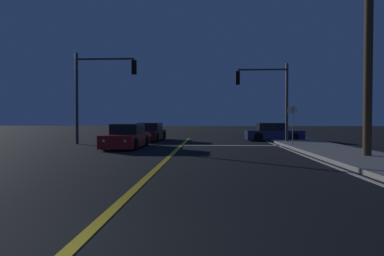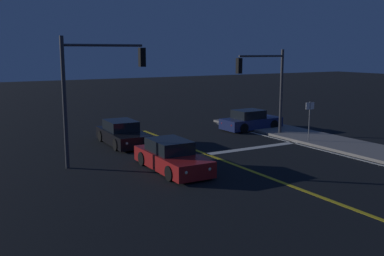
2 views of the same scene
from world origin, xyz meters
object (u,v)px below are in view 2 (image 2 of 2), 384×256
(traffic_signal_far_left, at_px, (95,80))
(car_side_waiting_black, at_px, (122,134))
(traffic_signal_near_right, at_px, (266,79))
(car_mid_block_navy, at_px, (251,121))
(street_sign_corner, at_px, (310,115))
(car_parked_curb_red, at_px, (172,157))

(traffic_signal_far_left, bearing_deg, car_side_waiting_black, 54.14)
(traffic_signal_near_right, xyz_separation_m, traffic_signal_far_left, (-11.10, -1.40, 0.38))
(car_side_waiting_black, bearing_deg, traffic_signal_far_left, 56.35)
(car_mid_block_navy, height_order, street_sign_corner, street_sign_corner)
(car_mid_block_navy, relative_size, street_sign_corner, 1.75)
(car_mid_block_navy, xyz_separation_m, traffic_signal_near_right, (-0.86, -2.49, 2.97))
(car_mid_block_navy, relative_size, car_parked_curb_red, 0.90)
(traffic_signal_near_right, bearing_deg, street_sign_corner, 109.37)
(street_sign_corner, bearing_deg, traffic_signal_near_right, 109.37)
(car_parked_curb_red, height_order, traffic_signal_near_right, traffic_signal_near_right)
(car_parked_curb_red, distance_m, traffic_signal_near_right, 9.93)
(car_mid_block_navy, xyz_separation_m, car_parked_curb_red, (-9.42, -6.53, 0.00))
(car_parked_curb_red, distance_m, traffic_signal_far_left, 4.97)
(traffic_signal_near_right, relative_size, street_sign_corner, 2.22)
(traffic_signal_near_right, bearing_deg, car_side_waiting_black, -15.36)
(car_side_waiting_black, distance_m, car_parked_curb_red, 6.36)
(car_mid_block_navy, distance_m, car_parked_curb_red, 11.47)
(car_side_waiting_black, distance_m, car_mid_block_navy, 9.28)
(car_parked_curb_red, distance_m, street_sign_corner, 9.69)
(street_sign_corner, bearing_deg, car_parked_curb_red, -172.60)
(car_side_waiting_black, distance_m, street_sign_corner, 10.75)
(car_side_waiting_black, relative_size, traffic_signal_near_right, 0.86)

